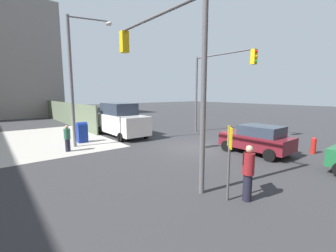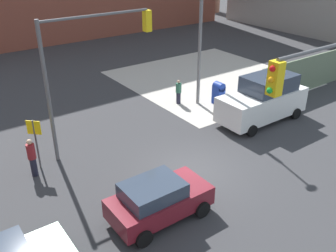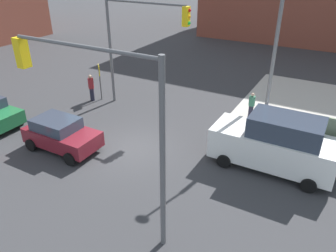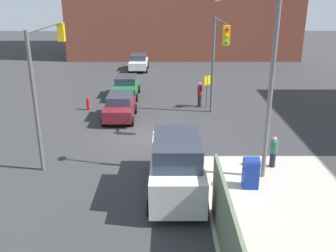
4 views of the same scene
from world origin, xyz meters
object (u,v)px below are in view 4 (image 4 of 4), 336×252
Objects in this scene: sedan_green at (126,86)px; mailbox_blue at (251,171)px; coupe_maroon at (120,107)px; pedestrian_waiting at (273,151)px; traffic_signal_se_corner at (46,64)px; street_lamp_corner at (263,75)px; sedan_white at (139,62)px; traffic_signal_nw_corner at (218,50)px; van_white_delivery at (177,165)px; pedestrian_crossing at (200,94)px; fire_hydrant at (88,103)px.

mailbox_blue is at bearing 24.94° from sedan_green.
coupe_maroon is at bearing -143.90° from mailbox_blue.
sedan_green is at bearing 30.42° from pedestrian_waiting.
street_lamp_corner is (2.79, 9.94, 0.06)m from traffic_signal_se_corner.
sedan_green is (-14.74, -6.85, 0.08)m from mailbox_blue.
mailbox_blue is 26.27m from sedan_white.
traffic_signal_nw_corner reaches higher than coupe_maroon.
street_lamp_corner is 2.10× the size of coupe_maroon.
van_white_delivery reaches higher than sedan_white.
traffic_signal_se_corner reaches higher than mailbox_blue.
traffic_signal_se_corner is 10.97m from mailbox_blue.
pedestrian_waiting is at bearing 19.09° from sedan_white.
sedan_white is at bearing 179.70° from coupe_maroon.
street_lamp_corner is 15.94m from sedan_green.
traffic_signal_nw_corner is at bearing 163.28° from van_white_delivery.
sedan_white reaches higher than mailbox_blue.
traffic_signal_se_corner is at bearing -27.93° from coupe_maroon.
traffic_signal_nw_corner reaches higher than pedestrian_crossing.
pedestrian_crossing reaches higher than coupe_maroon.
street_lamp_corner is 1.48× the size of van_white_delivery.
mailbox_blue is at bearing 140.29° from pedestrian_waiting.
mailbox_blue is (1.10, -0.44, -3.94)m from street_lamp_corner.
pedestrian_waiting is (23.42, 8.11, -0.04)m from sedan_white.
coupe_maroon is at bearing 51.14° from fire_hydrant.
traffic_signal_se_corner is 22.06m from sedan_white.
pedestrian_crossing is at bearing 117.18° from coupe_maroon.
street_lamp_corner is 4.14m from pedestrian_waiting.
mailbox_blue is 16.25m from sedan_green.
traffic_signal_nw_corner is at bearing 117.52° from traffic_signal_se_corner.
sedan_white is at bearing 169.67° from fire_hydrant.
mailbox_blue is at bearing 67.77° from traffic_signal_se_corner.
pedestrian_waiting is (6.57, 2.00, -3.84)m from traffic_signal_nw_corner.
pedestrian_crossing is 1.16× the size of pedestrian_waiting.
street_lamp_corner is 25.62m from sedan_white.
traffic_signal_se_corner is at bearing -62.48° from traffic_signal_nw_corner.
street_lamp_corner is 11.65m from pedestrian_crossing.
pedestrian_waiting is at bearing -42.03° from pedestrian_crossing.
sedan_white is at bearing 172.35° from traffic_signal_se_corner.
van_white_delivery reaches higher than mailbox_blue.
mailbox_blue is at bearing 14.57° from sedan_white.
sedan_green is 6.28m from pedestrian_crossing.
fire_hydrant is 0.60× the size of pedestrian_waiting.
sedan_white is at bearing -165.43° from mailbox_blue.
street_lamp_corner is at bearing 157.98° from mailbox_blue.
mailbox_blue is 1.52× the size of fire_hydrant.
van_white_delivery is at bearing 27.32° from fire_hydrant.
sedan_green is (10.68, -0.25, -0.00)m from sedan_white.
mailbox_blue is at bearing -51.43° from pedestrian_crossing.
van_white_delivery reaches higher than pedestrian_waiting.
mailbox_blue is 3.27m from van_white_delivery.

